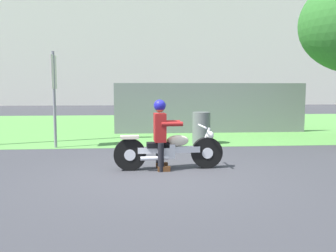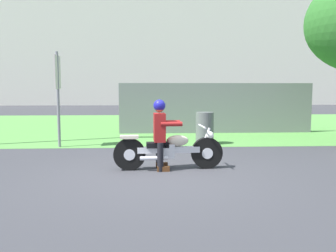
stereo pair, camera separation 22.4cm
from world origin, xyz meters
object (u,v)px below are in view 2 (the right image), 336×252
object	(u,v)px
motorcycle_lead	(169,150)
rider_lead	(160,129)
trash_can	(205,128)
sign_banner	(58,84)

from	to	relation	value
motorcycle_lead	rider_lead	xyz separation A→B (m)	(-0.17, -0.01, 0.43)
rider_lead	trash_can	world-z (taller)	rider_lead
motorcycle_lead	rider_lead	size ratio (longest dim) A/B	1.57
trash_can	rider_lead	bearing A→B (deg)	-113.48
motorcycle_lead	rider_lead	world-z (taller)	rider_lead
rider_lead	trash_can	xyz separation A→B (m)	(1.39, 3.19, -0.35)
motorcycle_lead	rider_lead	distance (m)	0.46
rider_lead	sign_banner	size ratio (longest dim) A/B	0.54
rider_lead	sign_banner	world-z (taller)	sign_banner
sign_banner	trash_can	bearing A→B (deg)	4.08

